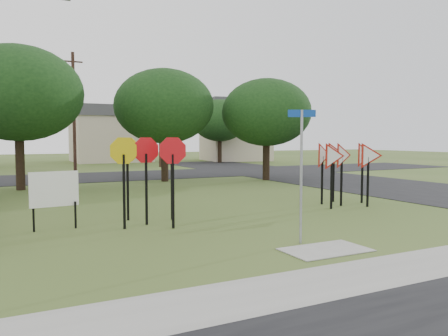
{
  "coord_description": "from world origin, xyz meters",
  "views": [
    {
      "loc": [
        -6.6,
        -10.3,
        2.6
      ],
      "look_at": [
        0.04,
        3.0,
        1.6
      ],
      "focal_mm": 35.0,
      "sensor_mm": 36.0,
      "label": 1
    }
  ],
  "objects_px": {
    "yield_sign_cluster": "(344,158)",
    "info_board": "(54,191)",
    "street_name_sign": "(301,168)",
    "stop_sign_cluster": "(148,160)"
  },
  "relations": [
    {
      "from": "yield_sign_cluster",
      "to": "info_board",
      "type": "relative_size",
      "value": 1.92
    },
    {
      "from": "street_name_sign",
      "to": "yield_sign_cluster",
      "type": "xyz_separation_m",
      "value": [
        5.28,
        4.39,
        -0.04
      ]
    },
    {
      "from": "yield_sign_cluster",
      "to": "stop_sign_cluster",
      "type": "bearing_deg",
      "value": -177.62
    },
    {
      "from": "street_name_sign",
      "to": "stop_sign_cluster",
      "type": "bearing_deg",
      "value": 123.21
    },
    {
      "from": "stop_sign_cluster",
      "to": "street_name_sign",
      "type": "bearing_deg",
      "value": -56.79
    },
    {
      "from": "stop_sign_cluster",
      "to": "info_board",
      "type": "distance_m",
      "value": 2.81
    },
    {
      "from": "street_name_sign",
      "to": "yield_sign_cluster",
      "type": "bearing_deg",
      "value": 39.72
    },
    {
      "from": "street_name_sign",
      "to": "info_board",
      "type": "xyz_separation_m",
      "value": [
        -5.3,
        4.43,
        -0.77
      ]
    },
    {
      "from": "stop_sign_cluster",
      "to": "yield_sign_cluster",
      "type": "xyz_separation_m",
      "value": [
        7.93,
        0.33,
        -0.12
      ]
    },
    {
      "from": "yield_sign_cluster",
      "to": "info_board",
      "type": "bearing_deg",
      "value": 179.77
    }
  ]
}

